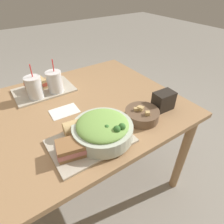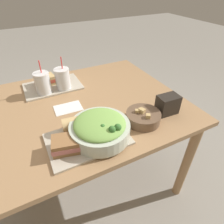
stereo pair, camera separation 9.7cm
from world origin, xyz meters
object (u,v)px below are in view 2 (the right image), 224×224
object	(u,v)px
sandwich_near	(67,144)
drink_cup_dark	(43,84)
salad_bowl	(100,128)
baguette_near	(75,124)
chip_bag	(168,105)
drink_cup_red	(63,79)
napkin_folded	(68,108)
soup_bowl	(143,117)
sandwich_far	(45,80)

from	to	relation	value
sandwich_near	drink_cup_dark	bearing A→B (deg)	102.53
salad_bowl	baguette_near	bearing A→B (deg)	134.65
salad_bowl	sandwich_near	world-z (taller)	salad_bowl
chip_bag	drink_cup_red	bearing A→B (deg)	133.56
napkin_folded	drink_cup_red	bearing A→B (deg)	79.12
sandwich_near	salad_bowl	bearing A→B (deg)	17.92
drink_cup_red	soup_bowl	bearing A→B (deg)	-61.97
napkin_folded	drink_cup_dark	bearing A→B (deg)	111.01
drink_cup_red	napkin_folded	world-z (taller)	drink_cup_red
soup_bowl	sandwich_far	bearing A→B (deg)	120.93
baguette_near	sandwich_far	xyz separation A→B (m)	(-0.04, 0.56, -0.01)
drink_cup_red	chip_bag	world-z (taller)	drink_cup_red
baguette_near	drink_cup_dark	bearing A→B (deg)	15.96
baguette_near	drink_cup_dark	distance (m)	0.46
sandwich_far	napkin_folded	distance (m)	0.35
soup_bowl	drink_cup_dark	world-z (taller)	drink_cup_dark
soup_bowl	sandwich_far	world-z (taller)	soup_bowl
salad_bowl	sandwich_near	distance (m)	0.17
sandwich_far	drink_cup_dark	size ratio (longest dim) A/B	0.61
drink_cup_red	chip_bag	size ratio (longest dim) A/B	1.79
salad_bowl	sandwich_near	xyz separation A→B (m)	(-0.17, -0.01, -0.02)
sandwich_far	drink_cup_red	distance (m)	0.16
salad_bowl	drink_cup_red	bearing A→B (deg)	92.96
sandwich_near	drink_cup_red	world-z (taller)	drink_cup_red
salad_bowl	sandwich_near	size ratio (longest dim) A/B	1.96
baguette_near	drink_cup_dark	world-z (taller)	drink_cup_dark
soup_bowl	drink_cup_red	bearing A→B (deg)	118.03
soup_bowl	napkin_folded	world-z (taller)	soup_bowl
salad_bowl	drink_cup_red	size ratio (longest dim) A/B	1.31
drink_cup_red	chip_bag	bearing A→B (deg)	-49.48
drink_cup_dark	drink_cup_red	bearing A→B (deg)	0.00
baguette_near	chip_bag	distance (m)	0.53
sandwich_near	drink_cup_red	bearing A→B (deg)	89.14
napkin_folded	baguette_near	bearing A→B (deg)	-96.01
baguette_near	sandwich_near	bearing A→B (deg)	153.97
napkin_folded	chip_bag	bearing A→B (deg)	-31.00
drink_cup_red	sandwich_near	bearing A→B (deg)	-104.14
soup_bowl	chip_bag	distance (m)	0.17
sandwich_far	drink_cup_red	bearing A→B (deg)	-52.75
salad_bowl	sandwich_far	bearing A→B (deg)	101.28
soup_bowl	chip_bag	world-z (taller)	chip_bag
drink_cup_dark	chip_bag	bearing A→B (deg)	-42.12
sandwich_far	napkin_folded	xyz separation A→B (m)	(0.06, -0.34, -0.04)
baguette_near	chip_bag	xyz separation A→B (m)	(0.52, -0.08, 0.01)
sandwich_near	napkin_folded	size ratio (longest dim) A/B	0.90
salad_bowl	chip_bag	size ratio (longest dim) A/B	2.34
baguette_near	drink_cup_red	xyz separation A→B (m)	(0.07, 0.45, 0.03)
drink_cup_red	chip_bag	distance (m)	0.70
salad_bowl	soup_bowl	xyz separation A→B (m)	(0.26, 0.01, -0.03)
sandwich_near	drink_cup_dark	distance (m)	0.56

